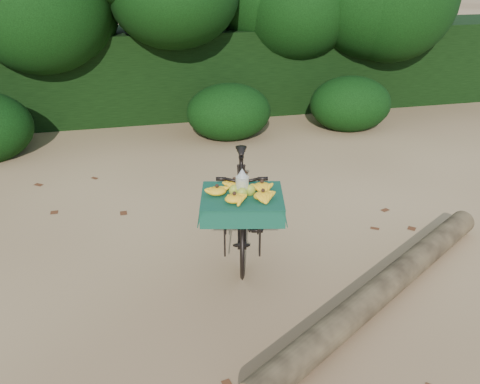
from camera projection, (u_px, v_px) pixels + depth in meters
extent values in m
plane|color=tan|center=(179.00, 267.00, 5.80)|extent=(80.00, 80.00, 0.00)
imported|color=black|center=(241.00, 204.00, 5.97)|extent=(0.97, 2.03, 1.18)
cube|color=black|center=(242.00, 197.00, 5.26)|extent=(0.53, 0.60, 0.03)
cube|color=#124732|center=(242.00, 195.00, 5.25)|extent=(0.98, 0.87, 0.01)
ellipsoid|color=olive|center=(250.00, 190.00, 5.23)|extent=(0.11, 0.09, 0.12)
ellipsoid|color=olive|center=(242.00, 187.00, 5.29)|extent=(0.11, 0.09, 0.12)
ellipsoid|color=olive|center=(234.00, 190.00, 5.23)|extent=(0.11, 0.09, 0.12)
ellipsoid|color=olive|center=(242.00, 193.00, 5.16)|extent=(0.11, 0.09, 0.12)
cylinder|color=#EAE5C6|center=(242.00, 185.00, 5.22)|extent=(0.14, 0.14, 0.18)
cylinder|color=brown|center=(383.00, 288.00, 5.20)|extent=(3.52, 2.40, 0.29)
cube|color=black|center=(141.00, 73.00, 10.96)|extent=(26.00, 1.80, 1.80)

